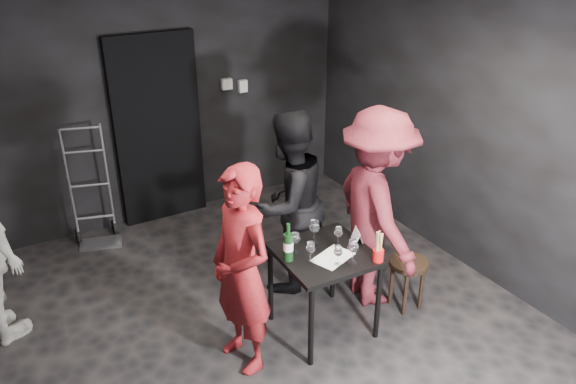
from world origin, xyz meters
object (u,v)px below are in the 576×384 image
server_red (241,261)px  wine_bottle (288,246)px  tasting_table (324,263)px  breadstick_cup (379,247)px  hand_truck (96,222)px  stool (408,271)px  woman_black (288,192)px  man_maroon (378,191)px

server_red → wine_bottle: server_red is taller
tasting_table → breadstick_cup: (0.29, -0.31, 0.22)m
hand_truck → breadstick_cup: size_ratio=4.77×
stool → hand_truck: bearing=129.6°
hand_truck → woman_black: bearing=-34.3°
stool → server_red: size_ratio=0.26×
stool → wine_bottle: 1.23m
wine_bottle → woman_black: bearing=59.8°
man_maroon → wine_bottle: size_ratio=6.69×
hand_truck → tasting_table: bearing=-45.2°
man_maroon → breadstick_cup: man_maroon is taller
hand_truck → breadstick_cup: (1.58, -2.72, 0.64)m
man_maroon → woman_black: bearing=55.3°
hand_truck → tasting_table: (1.29, -2.41, 0.42)m
tasting_table → hand_truck: bearing=118.2°
tasting_table → server_red: server_red is taller
hand_truck → man_maroon: 3.08m
server_red → man_maroon: 1.39m
tasting_table → man_maroon: 0.78m
stool → woman_black: 1.25m
wine_bottle → tasting_table: bearing=-8.9°
server_red → woman_black: bearing=122.7°
man_maroon → tasting_table: bearing=115.0°
server_red → man_maroon: size_ratio=0.85×
woman_black → wine_bottle: (-0.39, -0.67, -0.09)m
server_red → wine_bottle: 0.43m
breadstick_cup → tasting_table: bearing=133.0°
tasting_table → woman_black: woman_black is taller
stool → wine_bottle: bearing=171.3°
hand_truck → server_red: size_ratio=0.71×
man_maroon → wine_bottle: (-0.94, -0.11, -0.20)m
tasting_table → stool: size_ratio=1.60×
hand_truck → stool: hand_truck is taller
tasting_table → stool: 0.86m
stool → man_maroon: man_maroon is taller
wine_bottle → man_maroon: bearing=6.8°
tasting_table → breadstick_cup: breadstick_cup is taller
wine_bottle → hand_truck: bearing=112.7°
woman_black → wine_bottle: bearing=43.1°
tasting_table → stool: (0.80, -0.12, -0.28)m
woman_black → man_maroon: bearing=117.8°
hand_truck → server_red: 2.58m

